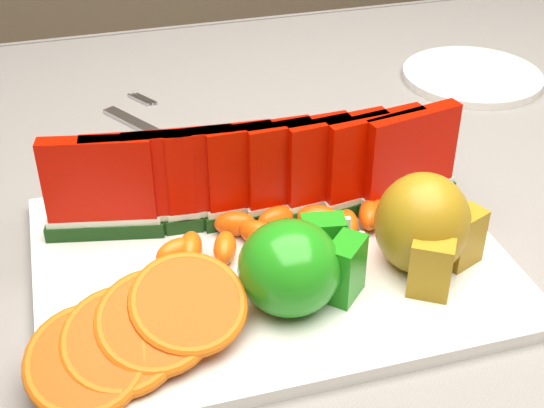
# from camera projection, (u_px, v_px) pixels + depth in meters

# --- Properties ---
(table) EXTENTS (1.40, 0.90, 0.75)m
(table) POSITION_uv_depth(u_px,v_px,m) (306.00, 285.00, 0.80)
(table) COLOR #4E2F1E
(table) RESTS_ON ground
(tablecloth) EXTENTS (1.53, 1.03, 0.20)m
(tablecloth) POSITION_uv_depth(u_px,v_px,m) (307.00, 237.00, 0.77)
(tablecloth) COLOR gray
(tablecloth) RESTS_ON table
(platter) EXTENTS (0.40, 0.30, 0.01)m
(platter) POSITION_uv_depth(u_px,v_px,m) (270.00, 261.00, 0.66)
(platter) COLOR silver
(platter) RESTS_ON tablecloth
(apple_cluster) EXTENTS (0.12, 0.11, 0.08)m
(apple_cluster) POSITION_uv_depth(u_px,v_px,m) (297.00, 266.00, 0.59)
(apple_cluster) COLOR #40961E
(apple_cluster) RESTS_ON platter
(pear_cluster) EXTENTS (0.10, 0.11, 0.09)m
(pear_cluster) POSITION_uv_depth(u_px,v_px,m) (425.00, 227.00, 0.63)
(pear_cluster) COLOR #985C10
(pear_cluster) RESTS_ON platter
(side_plate) EXTENTS (0.19, 0.19, 0.01)m
(side_plate) POSITION_uv_depth(u_px,v_px,m) (472.00, 76.00, 0.99)
(side_plate) COLOR silver
(side_plate) RESTS_ON tablecloth
(fork) EXTENTS (0.10, 0.18, 0.00)m
(fork) POSITION_uv_depth(u_px,v_px,m) (152.00, 129.00, 0.87)
(fork) COLOR silver
(fork) RESTS_ON tablecloth
(watermelon_row) EXTENTS (0.39, 0.07, 0.10)m
(watermelon_row) POSITION_uv_depth(u_px,v_px,m) (259.00, 176.00, 0.68)
(watermelon_row) COLOR #0A3D0C
(watermelon_row) RESTS_ON platter
(orange_fan_front) EXTENTS (0.18, 0.13, 0.05)m
(orange_fan_front) POSITION_uv_depth(u_px,v_px,m) (139.00, 331.00, 0.55)
(orange_fan_front) COLOR red
(orange_fan_front) RESTS_ON platter
(orange_fan_back) EXTENTS (0.23, 0.09, 0.04)m
(orange_fan_back) POSITION_uv_depth(u_px,v_px,m) (191.00, 175.00, 0.74)
(orange_fan_back) COLOR red
(orange_fan_back) RESTS_ON platter
(tangerine_segments) EXTENTS (0.23, 0.07, 0.02)m
(tangerine_segments) POSITION_uv_depth(u_px,v_px,m) (279.00, 229.00, 0.67)
(tangerine_segments) COLOR orange
(tangerine_segments) RESTS_ON platter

